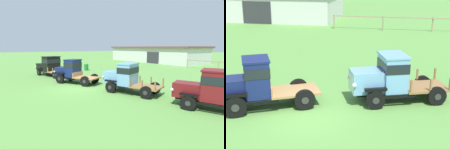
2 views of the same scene
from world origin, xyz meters
TOP-DOWN VIEW (x-y plane):
  - ground_plane at (0.00, 0.00)m, footprint 240.00×240.00m
  - farm_shed at (-15.20, 26.72)m, footprint 22.86×9.64m
  - paddock_fence at (3.97, 20.95)m, footprint 14.26×0.50m
  - vintage_truck_second_in_line at (-2.29, 0.50)m, footprint 4.70×3.39m
  - vintage_truck_midrow_center at (3.30, 2.47)m, footprint 4.75×3.06m

SIDE VIEW (x-z plane):
  - ground_plane at x=0.00m, z-range 0.00..0.00m
  - paddock_fence at x=3.97m, z-range 0.34..1.73m
  - vintage_truck_midrow_center at x=3.30m, z-range 0.03..2.24m
  - vintage_truck_second_in_line at x=-2.29m, z-range 0.02..2.27m
  - farm_shed at x=-15.20m, z-range 0.02..3.54m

